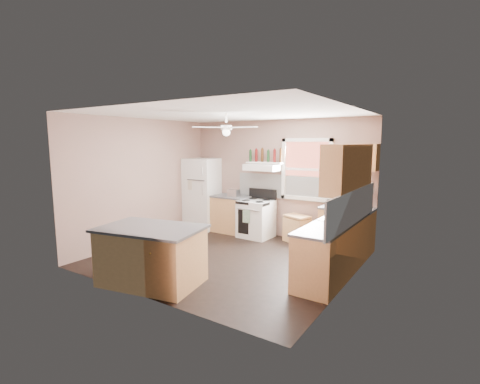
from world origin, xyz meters
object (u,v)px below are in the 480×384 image
Objects in this scene: cart at (297,230)px; island at (152,257)px; refrigerator at (202,194)px; stove at (256,219)px; toaster at (233,193)px.

island is (-0.96, -3.34, 0.16)m from cart.
refrigerator reaches higher than cart.
refrigerator is 1.66m from stove.
stove is (0.61, 0.03, -0.56)m from toaster.
toaster is (0.99, -0.04, 0.10)m from refrigerator.
stove and island have the same top height.
refrigerator is at bearing -178.11° from stove.
toaster is 1.74m from cart.
island is at bearing -69.79° from refrigerator.
refrigerator is 2.64m from cart.
cart is 3.48m from island.
refrigerator reaches higher than toaster.
toaster is 0.33× the size of stove.
refrigerator reaches higher than island.
toaster is 0.52× the size of cart.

